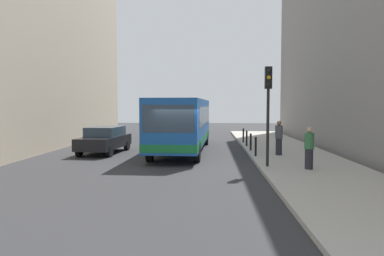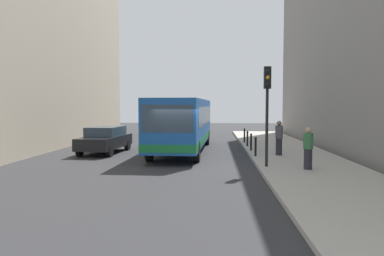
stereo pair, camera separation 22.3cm
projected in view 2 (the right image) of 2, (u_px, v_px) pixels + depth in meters
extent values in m
plane|color=#2D2D30|center=(183.00, 165.00, 16.80)|extent=(80.00, 80.00, 0.00)
cube|color=#ADA89E|center=(305.00, 164.00, 16.47)|extent=(4.40, 40.00, 0.15)
cube|color=#19519E|center=(183.00, 121.00, 21.40)|extent=(2.97, 11.10, 2.50)
cube|color=#197238|center=(183.00, 138.00, 21.45)|extent=(2.99, 11.12, 0.36)
cube|color=#2D3D4C|center=(167.00, 119.00, 15.93)|extent=(2.26, 0.16, 1.20)
cube|color=#2D3D4C|center=(184.00, 115.00, 21.87)|extent=(2.92, 9.50, 1.00)
cylinder|color=black|center=(197.00, 152.00, 17.48)|extent=(0.32, 1.01, 1.00)
cylinder|color=black|center=(149.00, 151.00, 17.71)|extent=(0.32, 1.01, 1.00)
cylinder|color=black|center=(207.00, 137.00, 25.23)|extent=(0.32, 1.01, 1.00)
cylinder|color=black|center=(174.00, 137.00, 25.46)|extent=(0.32, 1.01, 1.00)
cube|color=black|center=(105.00, 142.00, 20.87)|extent=(2.14, 4.53, 0.64)
cube|color=#2D3D4C|center=(106.00, 131.00, 20.99)|extent=(1.79, 2.58, 0.52)
cylinder|color=black|center=(110.00, 151.00, 19.30)|extent=(0.27, 0.66, 0.64)
cylinder|color=black|center=(80.00, 150.00, 19.52)|extent=(0.27, 0.66, 0.64)
cylinder|color=black|center=(128.00, 145.00, 22.26)|extent=(0.27, 0.66, 0.64)
cylinder|color=black|center=(101.00, 144.00, 22.49)|extent=(0.27, 0.66, 0.64)
cube|color=silver|center=(185.00, 130.00, 30.82)|extent=(2.11, 4.52, 0.64)
cube|color=#2D3D4C|center=(185.00, 123.00, 30.93)|extent=(1.77, 2.57, 0.52)
cylinder|color=black|center=(192.00, 135.00, 29.25)|extent=(0.26, 0.65, 0.64)
cylinder|color=black|center=(171.00, 135.00, 29.46)|extent=(0.26, 0.65, 0.64)
cylinder|color=black|center=(196.00, 133.00, 32.22)|extent=(0.26, 0.65, 0.64)
cylinder|color=black|center=(178.00, 132.00, 32.43)|extent=(0.26, 0.65, 0.64)
cylinder|color=black|center=(267.00, 128.00, 15.30)|extent=(0.12, 0.12, 3.20)
cube|color=black|center=(267.00, 78.00, 15.17)|extent=(0.28, 0.24, 0.90)
sphere|color=black|center=(268.00, 70.00, 15.03)|extent=(0.16, 0.16, 0.16)
sphere|color=orange|center=(268.00, 77.00, 15.04)|extent=(0.16, 0.16, 0.16)
sphere|color=black|center=(268.00, 84.00, 15.06)|extent=(0.16, 0.16, 0.16)
cylinder|color=black|center=(256.00, 147.00, 18.51)|extent=(0.11, 0.11, 0.95)
cylinder|color=black|center=(251.00, 142.00, 20.80)|extent=(0.11, 0.11, 0.95)
cylinder|color=black|center=(247.00, 138.00, 23.10)|extent=(0.11, 0.11, 0.95)
cylinder|color=black|center=(244.00, 135.00, 25.39)|extent=(0.11, 0.11, 0.95)
cylinder|color=#26262D|center=(308.00, 159.00, 14.67)|extent=(0.32, 0.32, 0.81)
cylinder|color=#336B3F|center=(308.00, 141.00, 14.63)|extent=(0.38, 0.38, 0.63)
sphere|color=tan|center=(308.00, 130.00, 14.60)|extent=(0.22, 0.22, 0.22)
cylinder|color=#26262D|center=(279.00, 147.00, 18.89)|extent=(0.32, 0.32, 0.85)
cylinder|color=#4C4C51|center=(279.00, 132.00, 18.84)|extent=(0.38, 0.38, 0.66)
sphere|color=#8C6647|center=(279.00, 123.00, 18.81)|extent=(0.23, 0.23, 0.23)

